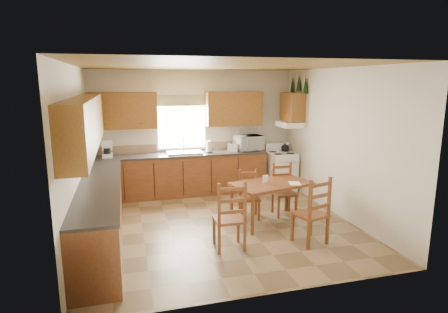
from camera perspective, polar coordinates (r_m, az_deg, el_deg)
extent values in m
plane|color=olive|center=(6.63, -0.58, -10.36)|extent=(4.50, 4.50, 0.00)
plane|color=brown|center=(6.16, -0.64, 13.66)|extent=(4.50, 4.50, 0.00)
plane|color=beige|center=(6.10, -21.52, 0.13)|extent=(4.50, 4.50, 0.00)
plane|color=beige|center=(7.15, 17.14, 1.98)|extent=(4.50, 4.50, 0.00)
plane|color=beige|center=(8.42, -4.46, 3.82)|extent=(4.50, 4.50, 0.00)
plane|color=beige|center=(4.17, 7.21, -4.12)|extent=(4.50, 4.50, 0.00)
cube|color=brown|center=(8.24, -6.54, -2.83)|extent=(3.75, 0.60, 0.88)
cube|color=brown|center=(6.16, -18.25, -8.31)|extent=(0.60, 3.60, 0.88)
cube|color=#373331|center=(8.14, -6.61, 0.31)|extent=(3.75, 0.63, 0.04)
cube|color=#373331|center=(6.03, -18.52, -4.19)|extent=(0.63, 3.60, 0.04)
cube|color=#876855|center=(8.41, -6.93, 1.41)|extent=(3.75, 0.01, 0.18)
cube|color=brown|center=(8.06, -15.24, 6.73)|extent=(1.41, 0.33, 0.75)
cube|color=brown|center=(8.42, 1.52, 7.30)|extent=(1.25, 0.33, 0.75)
cube|color=brown|center=(5.86, -20.43, 4.79)|extent=(0.33, 3.60, 0.75)
cube|color=brown|center=(8.44, 10.39, 7.44)|extent=(0.33, 0.62, 0.62)
cube|color=white|center=(8.46, 9.99, 4.87)|extent=(0.44, 0.62, 0.12)
cube|color=white|center=(8.32, -6.48, 5.08)|extent=(1.13, 0.02, 1.18)
cube|color=white|center=(8.32, -6.48, 5.07)|extent=(1.05, 0.01, 1.10)
cube|color=#3C5A2F|center=(8.25, -6.53, 8.51)|extent=(1.19, 0.01, 0.24)
cube|color=silver|center=(8.15, -6.10, 0.61)|extent=(0.75, 0.45, 0.04)
cone|color=black|center=(8.20, 12.32, 10.61)|extent=(0.22, 0.22, 0.36)
cone|color=black|center=(8.48, 11.33, 10.94)|extent=(0.22, 0.22, 0.36)
cone|color=black|center=(8.77, 10.38, 10.72)|extent=(0.22, 0.22, 0.36)
cube|color=white|center=(8.64, 8.67, -2.32)|extent=(0.61, 0.63, 0.85)
cube|color=white|center=(8.04, -17.38, 1.16)|extent=(0.26, 0.29, 0.36)
cylinder|color=white|center=(8.18, -2.33, 1.49)|extent=(0.14, 0.14, 0.26)
cube|color=white|center=(8.32, 1.36, 1.39)|extent=(0.26, 0.21, 0.18)
imported|color=white|center=(8.47, 3.77, 2.08)|extent=(0.63, 0.51, 0.33)
cube|color=brown|center=(6.69, 7.16, -6.95)|extent=(1.49, 1.08, 0.72)
cube|color=brown|center=(5.58, 0.79, -8.85)|extent=(0.46, 0.44, 1.05)
cube|color=brown|center=(5.92, 13.06, -7.94)|extent=(0.54, 0.52, 1.05)
cube|color=brown|center=(6.81, 3.86, -5.88)|extent=(0.42, 0.40, 0.87)
cube|color=brown|center=(7.05, 9.19, -5.06)|extent=(0.42, 0.40, 0.95)
cube|color=white|center=(6.61, 10.75, -4.03)|extent=(0.24, 0.29, 0.00)
cube|color=white|center=(6.58, 6.34, -3.39)|extent=(0.10, 0.03, 0.13)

